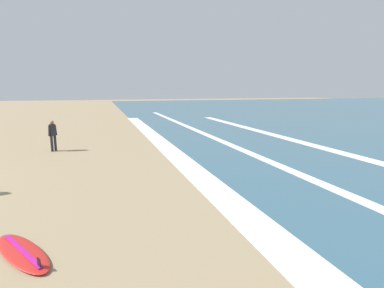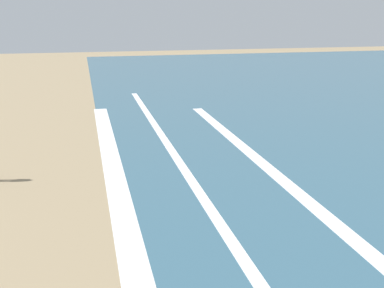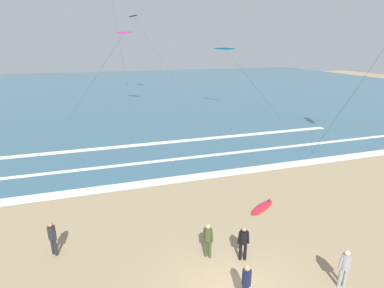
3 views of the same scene
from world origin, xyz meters
name	(u,v)px [view 3 (image 3 of 3)]	position (x,y,z in m)	size (l,w,h in m)	color
ocean_surface	(118,90)	(0.00, 54.66, 0.01)	(140.00, 90.00, 0.01)	#386075
wave_foam_shoreline	(197,177)	(1.93, 10.06, 0.01)	(49.87, 1.06, 0.01)	white
wave_foam_mid_break	(157,161)	(-0.11, 13.75, 0.01)	(59.81, 0.51, 0.01)	white
wave_foam_outer_break	(137,145)	(-1.07, 18.20, 0.01)	(40.39, 0.77, 0.01)	white
surfer_mid_group	(243,240)	(1.17, 1.54, 0.96)	(0.51, 0.32, 1.60)	black
surfer_background_far	(52,236)	(-6.45, 4.26, 0.96)	(0.42, 0.43, 1.60)	#232328
surfer_right_near	(246,281)	(0.24, -0.54, 0.96)	(0.46, 0.38, 1.60)	#141938
surfer_left_near	(345,265)	(4.06, -0.92, 0.96)	(0.52, 0.32, 1.60)	gray
surfer_foreground_main	(208,238)	(-0.18, 2.15, 0.96)	(0.42, 0.43, 1.60)	#384223
surfboard_left_pile	(262,207)	(4.12, 5.04, 0.05)	(2.10, 1.61, 0.25)	red
kite_black_high_left	(133,17)	(2.99, 47.74, 13.18)	(7.59, 12.48, 13.51)	black
kite_magenta_high_right	(124,33)	(0.09, 35.25, 10.18)	(9.17, 7.15, 10.47)	#CC2384
kite_cyan_mid_center	(225,49)	(12.54, 30.44, 8.14)	(6.21, 8.22, 8.41)	#23A8C6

